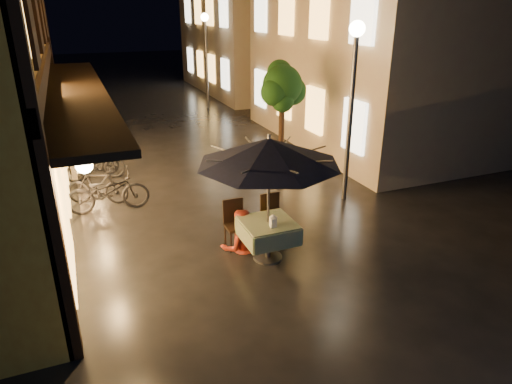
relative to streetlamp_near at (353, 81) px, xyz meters
name	(u,v)px	position (x,y,z in m)	size (l,w,h in m)	color
ground	(266,259)	(-3.00, -2.00, -2.92)	(90.00, 90.00, 0.00)	black
east_building_near	(392,41)	(4.49, 4.50, 0.49)	(7.30, 9.30, 6.80)	#BBB296
east_building_far	(263,23)	(4.49, 16.00, 0.74)	(7.30, 10.30, 7.30)	#BBB296
street_tree	(283,88)	(-0.59, 2.51, -0.50)	(1.43, 1.20, 3.15)	black
streetlamp_near	(353,81)	(0.00, 0.00, 0.00)	(0.36, 0.36, 4.23)	#59595E
streetlamp_far	(206,44)	(0.00, 12.00, 0.00)	(0.36, 0.36, 4.23)	#59595E
cafe_table	(268,231)	(-2.95, -1.97, -2.33)	(0.99, 0.99, 0.78)	#59595E
patio_umbrella	(269,151)	(-2.95, -1.97, -0.77)	(2.62, 2.62, 2.46)	#59595E
cafe_chair_left	(235,221)	(-3.35, -1.23, -2.38)	(0.42, 0.42, 0.97)	black
cafe_chair_right	(272,214)	(-2.55, -1.23, -2.38)	(0.42, 0.42, 0.97)	black
table_lantern	(273,220)	(-2.95, -2.19, -2.00)	(0.16, 0.16, 0.25)	white
person_orange	(240,211)	(-3.31, -1.41, -2.10)	(0.80, 0.62, 1.64)	red
person_yellow	(274,211)	(-2.58, -1.40, -2.23)	(0.88, 0.51, 1.36)	gold
bicycle_0	(108,191)	(-5.55, 1.45, -2.42)	(0.66, 1.88, 0.99)	black
bicycle_1	(97,186)	(-5.75, 2.01, -2.46)	(0.43, 1.51, 0.91)	black
bicycle_2	(92,164)	(-5.74, 3.94, -2.51)	(0.54, 1.54, 0.81)	black
bicycle_3	(97,164)	(-5.62, 3.83, -2.47)	(0.42, 1.49, 0.90)	black
bicycle_4	(90,143)	(-5.67, 6.11, -2.48)	(0.57, 1.65, 0.87)	black
bicycle_5	(98,140)	(-5.40, 6.40, -2.47)	(0.42, 1.48, 0.89)	black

